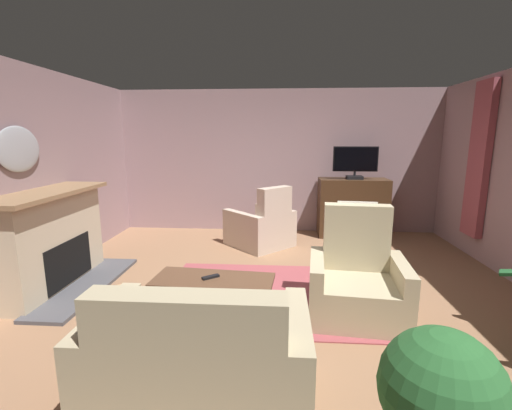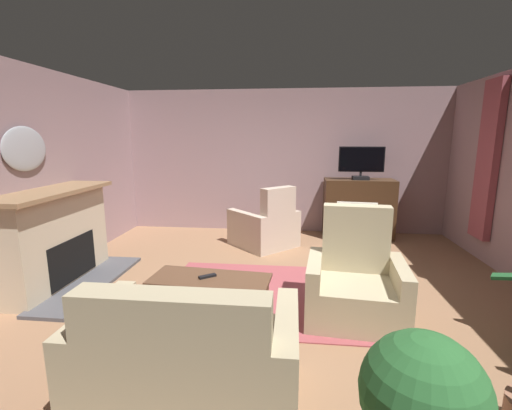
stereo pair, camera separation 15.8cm
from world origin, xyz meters
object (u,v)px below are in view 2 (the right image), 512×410
at_px(sofa_floral, 189,361).
at_px(cat, 134,294).
at_px(armchair_by_fireplace, 266,228).
at_px(television, 361,162).
at_px(fireplace, 55,239).
at_px(coffee_table, 210,283).
at_px(wall_mirror_oval, 25,149).
at_px(armchair_near_window, 355,285).
at_px(tv_cabinet, 358,210).
at_px(tv_remote, 207,276).

distance_m(sofa_floral, cat, 1.75).
bearing_deg(cat, armchair_by_fireplace, 60.26).
bearing_deg(armchair_by_fireplace, television, 22.90).
xyz_separation_m(fireplace, cat, (1.18, -0.43, -0.46)).
bearing_deg(sofa_floral, coffee_table, 95.69).
distance_m(wall_mirror_oval, cat, 2.15).
relative_size(wall_mirror_oval, sofa_floral, 0.49).
distance_m(armchair_near_window, cat, 2.37).
bearing_deg(tv_cabinet, wall_mirror_oval, -149.61).
bearing_deg(wall_mirror_oval, television, 29.87).
distance_m(wall_mirror_oval, television, 4.99).
distance_m(wall_mirror_oval, tv_cabinet, 5.14).
relative_size(tv_cabinet, coffee_table, 1.03).
xyz_separation_m(tv_cabinet, coffee_table, (-1.95, -3.29, -0.09)).
bearing_deg(cat, coffee_table, -19.03).
height_order(coffee_table, sofa_floral, sofa_floral).
bearing_deg(armchair_near_window, coffee_table, -168.30).
bearing_deg(sofa_floral, tv_remote, 97.02).
distance_m(tv_remote, sofa_floral, 1.09).
xyz_separation_m(television, armchair_by_fireplace, (-1.62, -0.69, -1.05)).
distance_m(fireplace, armchair_by_fireplace, 3.05).
xyz_separation_m(fireplace, sofa_floral, (2.23, -1.81, -0.24)).
relative_size(tv_cabinet, armchair_near_window, 1.08).
bearing_deg(tv_cabinet, fireplace, -148.11).
height_order(coffee_table, cat, coffee_table).
bearing_deg(coffee_table, tv_cabinet, 59.28).
bearing_deg(fireplace, sofa_floral, -39.18).
bearing_deg(tv_remote, cat, 124.76).
xyz_separation_m(sofa_floral, armchair_by_fireplace, (0.23, 3.61, -0.01)).
xyz_separation_m(television, tv_remote, (-1.98, -3.22, -0.88)).
bearing_deg(coffee_table, tv_remote, 155.72).
xyz_separation_m(coffee_table, tv_remote, (-0.03, 0.01, 0.07)).
height_order(armchair_near_window, cat, armchair_near_window).
relative_size(coffee_table, tv_remote, 6.95).
distance_m(tv_remote, armchair_near_window, 1.48).
distance_m(television, armchair_near_window, 3.16).
xyz_separation_m(fireplace, wall_mirror_oval, (-0.25, 0.00, 1.10)).
distance_m(tv_cabinet, television, 0.86).
relative_size(fireplace, armchair_by_fireplace, 1.44).
height_order(fireplace, armchair_near_window, fireplace).
distance_m(fireplace, armchair_near_window, 3.57).
bearing_deg(armchair_near_window, tv_remote, -168.96).
bearing_deg(cat, tv_remote, -18.87).
bearing_deg(armchair_near_window, tv_cabinet, 79.84).
distance_m(television, coffee_table, 3.90).
height_order(sofa_floral, cat, sofa_floral).
height_order(fireplace, armchair_by_fireplace, fireplace).
bearing_deg(wall_mirror_oval, cat, -16.76).
relative_size(armchair_by_fireplace, armchair_near_window, 1.11).
height_order(fireplace, television, television).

